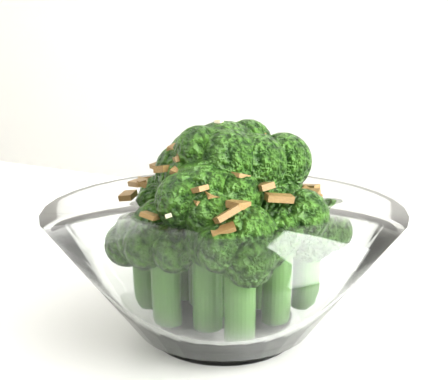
% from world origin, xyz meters
% --- Properties ---
extents(broccoli_dish, '(0.21, 0.21, 0.13)m').
position_xyz_m(broccoli_dish, '(0.33, 0.04, 0.80)').
color(broccoli_dish, white).
rests_on(broccoli_dish, table).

